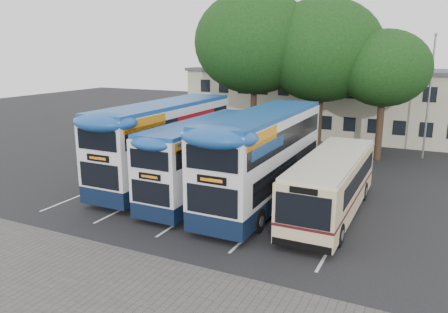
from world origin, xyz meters
TOP-DOWN VIEW (x-y plane):
  - ground at (0.00, 0.00)m, footprint 120.00×120.00m
  - paving_strip at (-2.00, -5.00)m, footprint 40.00×6.00m
  - bay_lines at (-3.75, 5.00)m, footprint 14.12×11.00m
  - depot_building at (0.00, 26.99)m, footprint 32.40×8.40m
  - lamp_post at (6.00, 19.97)m, footprint 0.25×1.05m
  - tree_left at (-6.65, 17.55)m, footprint 9.35×9.35m
  - tree_mid at (-1.62, 18.73)m, footprint 9.12×9.12m
  - tree_right at (2.99, 18.13)m, footprint 6.36×6.36m
  - bus_dd_left at (-7.80, 6.57)m, footprint 2.84×11.69m
  - bus_dd_mid at (-4.51, 5.34)m, footprint 2.44×10.07m
  - bus_dd_right at (-1.24, 5.76)m, footprint 2.81×11.60m
  - bus_single at (2.38, 5.56)m, footprint 2.54×9.97m

SIDE VIEW (x-z plane):
  - ground at x=0.00m, z-range 0.00..0.00m
  - paving_strip at x=-2.00m, z-range 0.00..0.01m
  - bay_lines at x=-3.75m, z-range 0.00..0.01m
  - bus_single at x=2.38m, z-range 0.20..3.17m
  - bus_dd_mid at x=-4.51m, z-range 0.21..4.41m
  - bus_dd_right at x=-1.24m, z-range 0.25..5.08m
  - bus_dd_left at x=-7.80m, z-range 0.25..5.12m
  - depot_building at x=0.00m, z-range 0.05..6.25m
  - lamp_post at x=6.00m, z-range 0.55..9.61m
  - tree_right at x=2.99m, z-range 1.95..11.29m
  - tree_mid at x=-1.62m, z-range 1.98..13.72m
  - tree_left at x=-6.65m, z-range 2.24..14.68m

